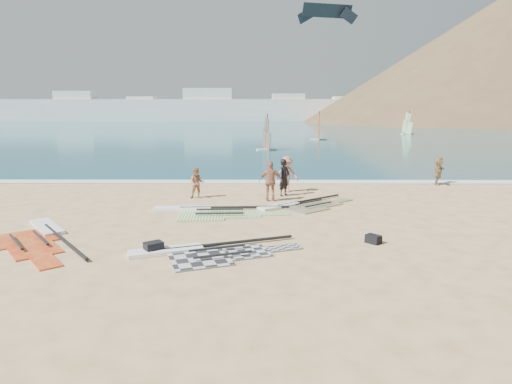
{
  "coord_description": "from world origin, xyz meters",
  "views": [
    {
      "loc": [
        -1.03,
        -13.97,
        4.5
      ],
      "look_at": [
        -1.15,
        4.0,
        1.0
      ],
      "focal_mm": 30.0,
      "sensor_mm": 36.0,
      "label": 1
    }
  ],
  "objects_px": {
    "rig_green": "(209,211)",
    "person_wetsuit": "(284,177)",
    "rig_orange": "(301,205)",
    "rig_grey": "(203,252)",
    "beachgoer_left": "(197,183)",
    "gear_bag_near": "(154,247)",
    "beachgoer_right": "(438,171)",
    "rig_red": "(40,237)",
    "gear_bag_far": "(373,239)",
    "beachgoer_mid": "(287,174)",
    "beachgoer_back": "(271,181)"
  },
  "relations": [
    {
      "from": "rig_red",
      "to": "gear_bag_near",
      "type": "distance_m",
      "value": 4.67
    },
    {
      "from": "rig_green",
      "to": "gear_bag_far",
      "type": "bearing_deg",
      "value": -38.9
    },
    {
      "from": "rig_orange",
      "to": "rig_red",
      "type": "distance_m",
      "value": 11.01
    },
    {
      "from": "rig_grey",
      "to": "gear_bag_near",
      "type": "xyz_separation_m",
      "value": [
        -1.57,
        0.05,
        0.13
      ]
    },
    {
      "from": "rig_red",
      "to": "beachgoer_left",
      "type": "distance_m",
      "value": 8.36
    },
    {
      "from": "rig_orange",
      "to": "beachgoer_left",
      "type": "relative_size",
      "value": 3.03
    },
    {
      "from": "rig_green",
      "to": "rig_grey",
      "type": "bearing_deg",
      "value": -88.79
    },
    {
      "from": "person_wetsuit",
      "to": "gear_bag_far",
      "type": "bearing_deg",
      "value": -121.93
    },
    {
      "from": "rig_green",
      "to": "beachgoer_right",
      "type": "bearing_deg",
      "value": 25.36
    },
    {
      "from": "rig_red",
      "to": "beachgoer_left",
      "type": "bearing_deg",
      "value": 107.23
    },
    {
      "from": "rig_grey",
      "to": "beachgoer_left",
      "type": "xyz_separation_m",
      "value": [
        -1.38,
        8.52,
        0.74
      ]
    },
    {
      "from": "person_wetsuit",
      "to": "rig_grey",
      "type": "bearing_deg",
      "value": -158.23
    },
    {
      "from": "person_wetsuit",
      "to": "beachgoer_mid",
      "type": "distance_m",
      "value": 1.01
    },
    {
      "from": "rig_grey",
      "to": "rig_orange",
      "type": "relative_size",
      "value": 1.17
    },
    {
      "from": "rig_grey",
      "to": "beachgoer_left",
      "type": "bearing_deg",
      "value": 79.28
    },
    {
      "from": "rig_green",
      "to": "person_wetsuit",
      "type": "relative_size",
      "value": 3.16
    },
    {
      "from": "rig_red",
      "to": "beachgoer_mid",
      "type": "xyz_separation_m",
      "value": [
        9.27,
        8.59,
        0.94
      ]
    },
    {
      "from": "gear_bag_far",
      "to": "beachgoer_back",
      "type": "relative_size",
      "value": 0.24
    },
    {
      "from": "rig_green",
      "to": "rig_orange",
      "type": "distance_m",
      "value": 4.38
    },
    {
      "from": "beachgoer_back",
      "to": "beachgoer_right",
      "type": "height_order",
      "value": "beachgoer_back"
    },
    {
      "from": "gear_bag_far",
      "to": "beachgoer_back",
      "type": "height_order",
      "value": "beachgoer_back"
    },
    {
      "from": "rig_orange",
      "to": "person_wetsuit",
      "type": "xyz_separation_m",
      "value": [
        -0.67,
        2.49,
        0.93
      ]
    },
    {
      "from": "rig_grey",
      "to": "person_wetsuit",
      "type": "bearing_deg",
      "value": 51.41
    },
    {
      "from": "rig_green",
      "to": "beachgoer_left",
      "type": "relative_size",
      "value": 3.89
    },
    {
      "from": "gear_bag_near",
      "to": "beachgoer_right",
      "type": "height_order",
      "value": "beachgoer_right"
    },
    {
      "from": "rig_green",
      "to": "person_wetsuit",
      "type": "height_order",
      "value": "person_wetsuit"
    },
    {
      "from": "gear_bag_near",
      "to": "beachgoer_left",
      "type": "xyz_separation_m",
      "value": [
        0.19,
        8.47,
        0.62
      ]
    },
    {
      "from": "beachgoer_left",
      "to": "gear_bag_near",
      "type": "bearing_deg",
      "value": -95.8
    },
    {
      "from": "rig_green",
      "to": "beachgoer_left",
      "type": "distance_m",
      "value": 3.28
    },
    {
      "from": "gear_bag_near",
      "to": "beachgoer_mid",
      "type": "relative_size",
      "value": 0.28
    },
    {
      "from": "rig_green",
      "to": "beachgoer_mid",
      "type": "relative_size",
      "value": 3.12
    },
    {
      "from": "gear_bag_far",
      "to": "beachgoer_left",
      "type": "relative_size",
      "value": 0.3
    },
    {
      "from": "gear_bag_near",
      "to": "beachgoer_mid",
      "type": "distance_m",
      "value": 11.26
    },
    {
      "from": "beachgoer_back",
      "to": "rig_orange",
      "type": "bearing_deg",
      "value": 140.56
    },
    {
      "from": "beachgoer_left",
      "to": "beachgoer_mid",
      "type": "height_order",
      "value": "beachgoer_mid"
    },
    {
      "from": "rig_green",
      "to": "beachgoer_mid",
      "type": "height_order",
      "value": "beachgoer_mid"
    },
    {
      "from": "gear_bag_far",
      "to": "person_wetsuit",
      "type": "relative_size",
      "value": 0.25
    },
    {
      "from": "rig_orange",
      "to": "rig_grey",
      "type": "bearing_deg",
      "value": -157.54
    },
    {
      "from": "gear_bag_far",
      "to": "person_wetsuit",
      "type": "height_order",
      "value": "person_wetsuit"
    },
    {
      "from": "rig_grey",
      "to": "gear_bag_far",
      "type": "relative_size",
      "value": 11.62
    },
    {
      "from": "beachgoer_left",
      "to": "beachgoer_right",
      "type": "relative_size",
      "value": 0.94
    },
    {
      "from": "rig_green",
      "to": "rig_orange",
      "type": "relative_size",
      "value": 1.28
    },
    {
      "from": "gear_bag_far",
      "to": "rig_grey",
      "type": "bearing_deg",
      "value": -169.07
    },
    {
      "from": "gear_bag_near",
      "to": "gear_bag_far",
      "type": "height_order",
      "value": "gear_bag_near"
    },
    {
      "from": "gear_bag_far",
      "to": "person_wetsuit",
      "type": "bearing_deg",
      "value": 107.65
    },
    {
      "from": "beachgoer_right",
      "to": "beachgoer_back",
      "type": "bearing_deg",
      "value": 143.47
    },
    {
      "from": "rig_grey",
      "to": "rig_green",
      "type": "bearing_deg",
      "value": 74.58
    },
    {
      "from": "gear_bag_near",
      "to": "rig_red",
      "type": "bearing_deg",
      "value": 160.84
    },
    {
      "from": "beachgoer_left",
      "to": "beachgoer_back",
      "type": "relative_size",
      "value": 0.8
    },
    {
      "from": "person_wetsuit",
      "to": "rig_red",
      "type": "bearing_deg",
      "value": 170.32
    }
  ]
}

